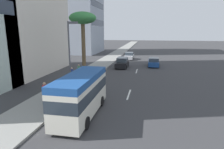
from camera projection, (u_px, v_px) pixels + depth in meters
ground_plane at (138, 67)px, 33.80m from camera, size 198.00×198.00×0.00m
sidewalk_right at (100, 65)px, 35.06m from camera, size 162.00×3.80×0.15m
lane_stripe_mid at (129, 94)px, 19.33m from camera, size 3.20×0.16×0.01m
lane_stripe_far at (137, 71)px, 30.50m from camera, size 3.20×0.16×0.01m
minibus_lead at (81, 93)px, 14.27m from camera, size 6.96×2.27×3.12m
car_second at (129, 56)px, 42.87m from camera, size 4.03×1.88×1.56m
car_third at (122, 63)px, 33.62m from camera, size 4.78×1.94×1.69m
car_fourth at (154, 62)px, 34.51m from camera, size 4.47×1.89×1.56m
pedestrian_near_lamp at (45, 91)px, 16.53m from camera, size 0.38×0.32×1.82m
pedestrian_mid_block at (79, 70)px, 26.30m from camera, size 0.30×0.33×1.62m
pedestrian_by_tree at (72, 73)px, 23.88m from camera, size 0.36×0.39×1.68m
palm_tree at (83, 21)px, 24.82m from camera, size 3.48×3.48×8.46m
street_lamp at (70, 51)px, 17.79m from camera, size 0.24×0.97×6.92m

